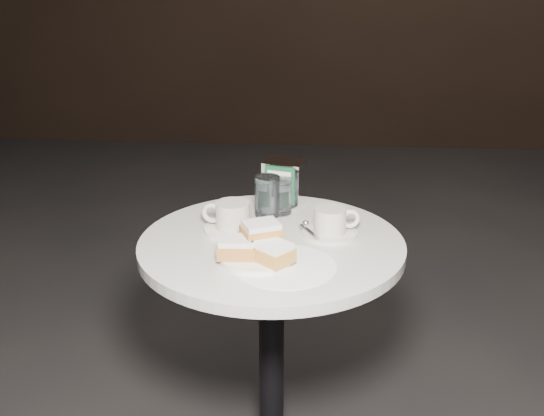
{
  "coord_description": "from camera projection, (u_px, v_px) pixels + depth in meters",
  "views": [
    {
      "loc": [
        0.12,
        -1.63,
        1.48
      ],
      "look_at": [
        0.0,
        0.02,
        0.83
      ],
      "focal_mm": 45.0,
      "sensor_mm": 36.0,
      "label": 1
    }
  ],
  "objects": [
    {
      "name": "cafe_table",
      "position": [
        271.0,
        307.0,
        1.86
      ],
      "size": [
        0.7,
        0.7,
        0.74
      ],
      "color": "black",
      "rests_on": "ground"
    },
    {
      "name": "sugar_spill",
      "position": [
        285.0,
        266.0,
        1.65
      ],
      "size": [
        0.33,
        0.33,
        0.0
      ],
      "primitive_type": "cylinder",
      "rotation": [
        0.0,
        0.0,
        -0.41
      ],
      "color": "white",
      "rests_on": "cafe_table"
    },
    {
      "name": "beignet_plate",
      "position": [
        257.0,
        248.0,
        1.67
      ],
      "size": [
        0.23,
        0.23,
        0.09
      ],
      "rotation": [
        0.0,
        0.0,
        -0.27
      ],
      "color": "white",
      "rests_on": "cafe_table"
    },
    {
      "name": "coffee_cup_left",
      "position": [
        232.0,
        219.0,
        1.84
      ],
      "size": [
        0.18,
        0.18,
        0.08
      ],
      "rotation": [
        0.0,
        0.0,
        -0.16
      ],
      "color": "white",
      "rests_on": "cafe_table"
    },
    {
      "name": "coffee_cup_right",
      "position": [
        331.0,
        224.0,
        1.81
      ],
      "size": [
        0.17,
        0.17,
        0.08
      ],
      "rotation": [
        0.0,
        0.0,
        0.22
      ],
      "color": "silver",
      "rests_on": "cafe_table"
    },
    {
      "name": "water_glass_left",
      "position": [
        267.0,
        197.0,
        1.94
      ],
      "size": [
        0.08,
        0.08,
        0.12
      ],
      "rotation": [
        0.0,
        0.0,
        0.06
      ],
      "color": "silver",
      "rests_on": "cafe_table"
    },
    {
      "name": "water_glass_right",
      "position": [
        280.0,
        197.0,
        1.95
      ],
      "size": [
        0.09,
        0.09,
        0.1
      ],
      "rotation": [
        0.0,
        0.0,
        0.43
      ],
      "color": "white",
      "rests_on": "cafe_table"
    },
    {
      "name": "napkin_dispenser",
      "position": [
        284.0,
        182.0,
        2.02
      ],
      "size": [
        0.13,
        0.12,
        0.13
      ],
      "rotation": [
        0.0,
        0.0,
        -0.26
      ],
      "color": "silver",
      "rests_on": "cafe_table"
    }
  ]
}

